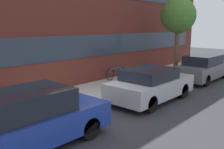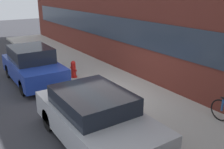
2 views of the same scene
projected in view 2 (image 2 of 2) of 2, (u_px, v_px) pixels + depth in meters
name	position (u px, v px, depth m)	size (l,w,h in m)	color
ground_plane	(91.00, 102.00, 8.79)	(56.00, 56.00, 0.00)	#333338
sidewalk_strip	(123.00, 92.00, 9.50)	(28.00, 2.80, 0.15)	#B2AFA8
parked_car_blue	(33.00, 65.00, 10.51)	(3.88, 1.71, 1.50)	#1E3899
parked_car_silver	(95.00, 117.00, 6.32)	(3.99, 1.82, 1.36)	#B2B5BA
fire_hydrant	(73.00, 69.00, 10.75)	(0.53, 0.29, 0.73)	red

